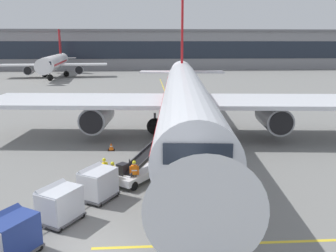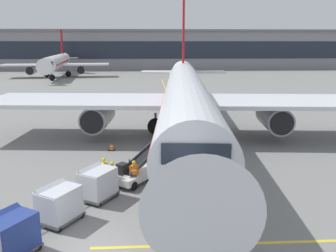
{
  "view_description": "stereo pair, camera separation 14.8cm",
  "coord_description": "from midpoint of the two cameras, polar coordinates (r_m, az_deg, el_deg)",
  "views": [
    {
      "loc": [
        2.47,
        -13.91,
        8.79
      ],
      "look_at": [
        3.9,
        9.25,
        3.28
      ],
      "focal_mm": 37.77,
      "sensor_mm": 36.0,
      "label": 1
    },
    {
      "loc": [
        2.62,
        -13.92,
        8.79
      ],
      "look_at": [
        3.9,
        9.25,
        3.28
      ],
      "focal_mm": 37.77,
      "sensor_mm": 36.0,
      "label": 2
    }
  ],
  "objects": [
    {
      "name": "ground_plane",
      "position": [
        16.66,
        -12.12,
        -18.82
      ],
      "size": [
        600.0,
        600.0,
        0.0
      ],
      "primitive_type": "plane",
      "color": "slate"
    },
    {
      "name": "parked_airplane",
      "position": [
        32.8,
        2.99,
        4.85
      ],
      "size": [
        37.35,
        47.26,
        15.96
      ],
      "color": "silver",
      "rests_on": "ground"
    },
    {
      "name": "belt_loader",
      "position": [
        23.18,
        -4.53,
        -6.83
      ],
      "size": [
        4.34,
        5.09,
        2.57
      ],
      "color": "silver",
      "rests_on": "ground"
    },
    {
      "name": "baggage_cart_lead",
      "position": [
        20.76,
        -11.18,
        -8.94
      ],
      "size": [
        2.4,
        2.74,
        1.91
      ],
      "color": "#515156",
      "rests_on": "ground"
    },
    {
      "name": "baggage_cart_second",
      "position": [
        18.78,
        -17.06,
        -11.78
      ],
      "size": [
        2.4,
        2.74,
        1.91
      ],
      "color": "#515156",
      "rests_on": "ground"
    },
    {
      "name": "baggage_cart_third",
      "position": [
        16.76,
        -23.99,
        -15.59
      ],
      "size": [
        2.4,
        2.74,
        1.91
      ],
      "color": "#515156",
      "rests_on": "ground"
    },
    {
      "name": "ground_crew_by_loader",
      "position": [
        22.75,
        -10.07,
        -6.88
      ],
      "size": [
        0.43,
        0.46,
        1.74
      ],
      "color": "black",
      "rests_on": "ground"
    },
    {
      "name": "ground_crew_by_carts",
      "position": [
        22.22,
        -1.17,
        -7.17
      ],
      "size": [
        0.39,
        0.51,
        1.74
      ],
      "color": "black",
      "rests_on": "ground"
    },
    {
      "name": "ground_crew_marshaller",
      "position": [
        22.01,
        -8.75,
        -7.54
      ],
      "size": [
        0.28,
        0.57,
        1.74
      ],
      "color": "#514C42",
      "rests_on": "ground"
    },
    {
      "name": "ground_crew_wingwalker",
      "position": [
        22.02,
        -5.31,
        -7.42
      ],
      "size": [
        0.57,
        0.27,
        1.74
      ],
      "color": "#514C42",
      "rests_on": "ground"
    },
    {
      "name": "safety_cone_engine_keepout",
      "position": [
        29.85,
        -8.95,
        -3.32
      ],
      "size": [
        0.55,
        0.55,
        0.63
      ],
      "color": "black",
      "rests_on": "ground"
    },
    {
      "name": "apron_guidance_line_lead_in",
      "position": [
        32.77,
        2.79,
        -2.2
      ],
      "size": [
        0.2,
        110.0,
        0.01
      ],
      "color": "yellow",
      "rests_on": "ground"
    },
    {
      "name": "apron_guidance_line_stop_bar",
      "position": [
        16.85,
        9.51,
        -18.28
      ],
      "size": [
        12.0,
        0.2,
        0.01
      ],
      "color": "yellow",
      "rests_on": "ground"
    },
    {
      "name": "terminal_building",
      "position": [
        123.12,
        -3.88,
        12.2
      ],
      "size": [
        149.32,
        16.84,
        12.8
      ],
      "color": "gray",
      "rests_on": "ground"
    },
    {
      "name": "distant_airplane",
      "position": [
        96.07,
        -17.54,
        9.69
      ],
      "size": [
        26.92,
        35.94,
        12.4
      ],
      "color": "white",
      "rests_on": "ground"
    }
  ]
}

